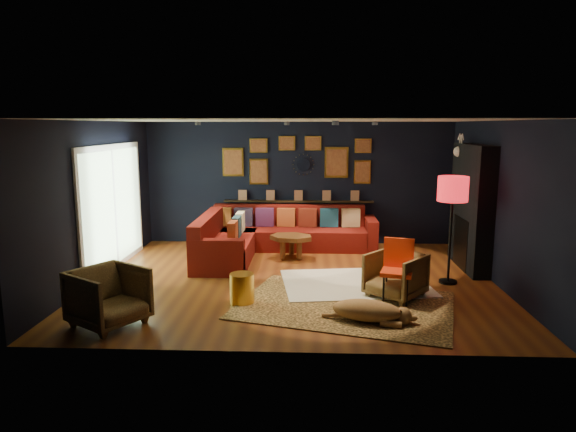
{
  "coord_description": "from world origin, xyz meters",
  "views": [
    {
      "loc": [
        0.26,
        -8.18,
        2.53
      ],
      "look_at": [
        -0.12,
        0.3,
        1.02
      ],
      "focal_mm": 32.0,
      "sensor_mm": 36.0,
      "label": 1
    }
  ],
  "objects_px": {
    "armchair_left": "(108,294)",
    "dog": "(367,306)",
    "pouf": "(232,251)",
    "orange_chair": "(398,265)",
    "coffee_table": "(291,240)",
    "floor_lamp": "(453,193)",
    "gold_stool": "(242,289)",
    "sectional": "(267,237)",
    "armchair_right": "(395,273)"
  },
  "relations": [
    {
      "from": "sectional",
      "to": "gold_stool",
      "type": "bearing_deg",
      "value": -91.95
    },
    {
      "from": "sectional",
      "to": "floor_lamp",
      "type": "height_order",
      "value": "floor_lamp"
    },
    {
      "from": "armchair_left",
      "to": "dog",
      "type": "distance_m",
      "value": 3.32
    },
    {
      "from": "orange_chair",
      "to": "floor_lamp",
      "type": "bearing_deg",
      "value": 58.29
    },
    {
      "from": "coffee_table",
      "to": "dog",
      "type": "xyz_separation_m",
      "value": [
        1.11,
        -3.19,
        -0.16
      ]
    },
    {
      "from": "armchair_left",
      "to": "dog",
      "type": "xyz_separation_m",
      "value": [
        3.3,
        0.25,
        -0.2
      ]
    },
    {
      "from": "armchair_left",
      "to": "armchair_right",
      "type": "relative_size",
      "value": 1.11
    },
    {
      "from": "armchair_right",
      "to": "gold_stool",
      "type": "height_order",
      "value": "armchair_right"
    },
    {
      "from": "armchair_left",
      "to": "dog",
      "type": "bearing_deg",
      "value": -52.93
    },
    {
      "from": "coffee_table",
      "to": "floor_lamp",
      "type": "relative_size",
      "value": 0.54
    },
    {
      "from": "pouf",
      "to": "armchair_left",
      "type": "xyz_separation_m",
      "value": [
        -1.08,
        -3.25,
        0.22
      ]
    },
    {
      "from": "coffee_table",
      "to": "armchair_right",
      "type": "bearing_deg",
      "value": -53.47
    },
    {
      "from": "sectional",
      "to": "gold_stool",
      "type": "relative_size",
      "value": 7.78
    },
    {
      "from": "floor_lamp",
      "to": "dog",
      "type": "distance_m",
      "value": 2.62
    },
    {
      "from": "armchair_right",
      "to": "orange_chair",
      "type": "distance_m",
      "value": 0.24
    },
    {
      "from": "coffee_table",
      "to": "armchair_left",
      "type": "bearing_deg",
      "value": -122.52
    },
    {
      "from": "sectional",
      "to": "coffee_table",
      "type": "height_order",
      "value": "sectional"
    },
    {
      "from": "armchair_left",
      "to": "dog",
      "type": "height_order",
      "value": "armchair_left"
    },
    {
      "from": "orange_chair",
      "to": "dog",
      "type": "distance_m",
      "value": 1.04
    },
    {
      "from": "pouf",
      "to": "dog",
      "type": "xyz_separation_m",
      "value": [
        2.22,
        -3.0,
        0.02
      ]
    },
    {
      "from": "pouf",
      "to": "floor_lamp",
      "type": "relative_size",
      "value": 0.28
    },
    {
      "from": "dog",
      "to": "gold_stool",
      "type": "bearing_deg",
      "value": 173.24
    },
    {
      "from": "armchair_left",
      "to": "orange_chair",
      "type": "relative_size",
      "value": 0.9
    },
    {
      "from": "sectional",
      "to": "armchair_left",
      "type": "relative_size",
      "value": 4.14
    },
    {
      "from": "sectional",
      "to": "armchair_left",
      "type": "bearing_deg",
      "value": -113.61
    },
    {
      "from": "armchair_right",
      "to": "dog",
      "type": "relative_size",
      "value": 0.61
    },
    {
      "from": "armchair_left",
      "to": "armchair_right",
      "type": "xyz_separation_m",
      "value": [
        3.82,
        1.25,
        -0.04
      ]
    },
    {
      "from": "orange_chair",
      "to": "dog",
      "type": "xyz_separation_m",
      "value": [
        -0.52,
        -0.83,
        -0.33
      ]
    },
    {
      "from": "pouf",
      "to": "gold_stool",
      "type": "bearing_deg",
      "value": -77.9
    },
    {
      "from": "coffee_table",
      "to": "pouf",
      "type": "bearing_deg",
      "value": -170.22
    },
    {
      "from": "gold_stool",
      "to": "floor_lamp",
      "type": "distance_m",
      "value": 3.62
    },
    {
      "from": "armchair_left",
      "to": "floor_lamp",
      "type": "distance_m",
      "value": 5.31
    },
    {
      "from": "sectional",
      "to": "armchair_right",
      "type": "xyz_separation_m",
      "value": [
        2.14,
        -2.61,
        0.05
      ]
    },
    {
      "from": "armchair_right",
      "to": "floor_lamp",
      "type": "height_order",
      "value": "floor_lamp"
    },
    {
      "from": "sectional",
      "to": "armchair_left",
      "type": "distance_m",
      "value": 4.21
    },
    {
      "from": "gold_stool",
      "to": "orange_chair",
      "type": "height_order",
      "value": "orange_chair"
    },
    {
      "from": "sectional",
      "to": "floor_lamp",
      "type": "xyz_separation_m",
      "value": [
        3.11,
        -1.86,
        1.14
      ]
    },
    {
      "from": "coffee_table",
      "to": "floor_lamp",
      "type": "distance_m",
      "value": 3.18
    },
    {
      "from": "floor_lamp",
      "to": "armchair_right",
      "type": "bearing_deg",
      "value": -142.44
    },
    {
      "from": "armchair_right",
      "to": "floor_lamp",
      "type": "bearing_deg",
      "value": 78.04
    },
    {
      "from": "pouf",
      "to": "gold_stool",
      "type": "height_order",
      "value": "gold_stool"
    },
    {
      "from": "pouf",
      "to": "orange_chair",
      "type": "xyz_separation_m",
      "value": [
        2.74,
        -2.17,
        0.35
      ]
    },
    {
      "from": "sectional",
      "to": "gold_stool",
      "type": "xyz_separation_m",
      "value": [
        -0.1,
        -2.97,
        -0.1
      ]
    },
    {
      "from": "pouf",
      "to": "orange_chair",
      "type": "height_order",
      "value": "orange_chair"
    },
    {
      "from": "armchair_left",
      "to": "orange_chair",
      "type": "xyz_separation_m",
      "value": [
        3.82,
        1.08,
        0.13
      ]
    },
    {
      "from": "floor_lamp",
      "to": "dog",
      "type": "relative_size",
      "value": 1.41
    },
    {
      "from": "orange_chair",
      "to": "armchair_left",
      "type": "bearing_deg",
      "value": -149.01
    },
    {
      "from": "pouf",
      "to": "dog",
      "type": "relative_size",
      "value": 0.39
    },
    {
      "from": "gold_stool",
      "to": "floor_lamp",
      "type": "bearing_deg",
      "value": 19.02
    },
    {
      "from": "coffee_table",
      "to": "orange_chair",
      "type": "distance_m",
      "value": 2.87
    }
  ]
}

